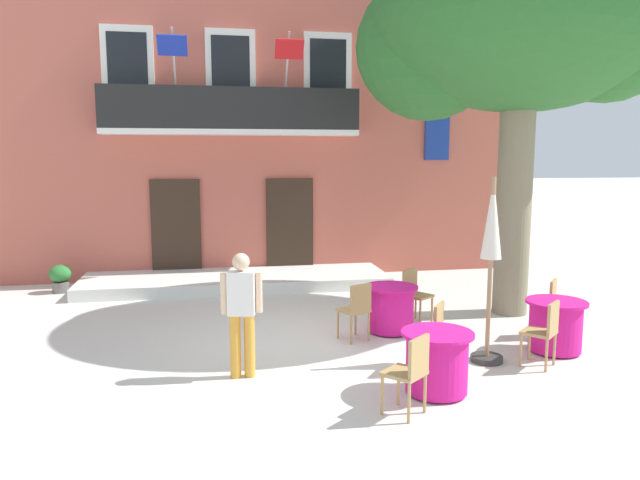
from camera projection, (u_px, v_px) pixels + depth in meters
The scene contains 16 objects.
ground_plane at pixel (306, 340), 9.26m from camera, with size 120.00×120.00×0.00m, color silver.
building_facade at pixel (229, 120), 15.37m from camera, with size 13.00×5.09×7.50m.
entrance_step_platform at pixel (237, 281), 13.02m from camera, with size 6.56×1.91×0.25m, color silver.
plane_tree at pixel (516, 28), 10.17m from camera, with size 5.30×4.65×6.68m.
cafe_table_near_tree at pixel (437, 362), 7.13m from camera, with size 0.86×0.86×0.76m.
cafe_chair_near_tree_0 at pixel (410, 369), 6.48m from camera, with size 0.56×0.56×0.91m.
cafe_chair_near_tree_1 at pixel (446, 333), 7.81m from camera, with size 0.56×0.56×0.91m.
cafe_table_middle at pixel (555, 326), 8.64m from camera, with size 0.86×0.86×0.76m.
cafe_chair_middle_0 at pixel (559, 305), 9.29m from camera, with size 0.56×0.56×0.91m.
cafe_chair_middle_1 at pixel (544, 329), 7.99m from camera, with size 0.56×0.56×0.91m.
cafe_table_front at pixel (391, 308), 9.62m from camera, with size 0.86×0.86×0.76m.
cafe_chair_front_0 at pixel (356, 307), 9.12m from camera, with size 0.53×0.53×0.91m.
cafe_chair_front_1 at pixel (415, 292), 10.18m from camera, with size 0.56×0.56×0.91m.
cafe_umbrella at pixel (491, 243), 8.05m from camera, with size 0.44×0.44×2.55m.
ground_planter_left at pixel (60, 277), 12.41m from camera, with size 0.45×0.45×0.58m.
pedestrian_near_entrance at pixel (242, 308), 7.58m from camera, with size 0.53×0.29×1.62m.
Camera 1 is at (-1.40, -8.84, 2.83)m, focal length 33.52 mm.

